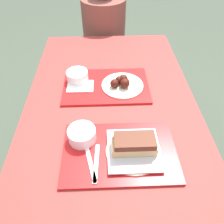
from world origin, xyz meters
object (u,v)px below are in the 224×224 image
object	(u,v)px
bowl_coleslaw_far	(77,76)
wings_plate_far	(122,83)
bowl_coleslaw_near	(82,134)
person_seated_across	(104,27)
brisket_sandwich_plate	(134,147)
tray_near	(120,152)
tray_far	(106,86)

from	to	relation	value
bowl_coleslaw_far	wings_plate_far	distance (m)	0.25
bowl_coleslaw_near	person_seated_across	world-z (taller)	person_seated_across
bowl_coleslaw_far	person_seated_across	size ratio (longest dim) A/B	0.17
wings_plate_far	person_seated_across	xyz separation A→B (m)	(-0.09, 0.83, -0.06)
bowl_coleslaw_near	brisket_sandwich_plate	size ratio (longest dim) A/B	0.52
brisket_sandwich_plate	wings_plate_far	distance (m)	0.42
bowl_coleslaw_near	brisket_sandwich_plate	xyz separation A→B (m)	(0.21, -0.07, -0.00)
tray_near	tray_far	world-z (taller)	same
tray_near	wings_plate_far	world-z (taller)	wings_plate_far
tray_near	person_seated_across	distance (m)	1.24
bowl_coleslaw_near	bowl_coleslaw_far	xyz separation A→B (m)	(-0.05, 0.41, 0.00)
tray_far	brisket_sandwich_plate	size ratio (longest dim) A/B	2.07
tray_near	wings_plate_far	distance (m)	0.42
bowl_coleslaw_near	bowl_coleslaw_far	distance (m)	0.41
wings_plate_far	person_seated_across	world-z (taller)	person_seated_across
bowl_coleslaw_far	tray_near	bearing A→B (deg)	-67.22
bowl_coleslaw_near	brisket_sandwich_plate	distance (m)	0.22
tray_near	brisket_sandwich_plate	world-z (taller)	brisket_sandwich_plate
bowl_coleslaw_far	wings_plate_far	xyz separation A→B (m)	(0.24, -0.06, -0.01)
bowl_coleslaw_near	bowl_coleslaw_far	size ratio (longest dim) A/B	1.00
tray_far	brisket_sandwich_plate	world-z (taller)	brisket_sandwich_plate
bowl_coleslaw_far	tray_far	bearing A→B (deg)	-16.55
brisket_sandwich_plate	bowl_coleslaw_far	distance (m)	0.54
brisket_sandwich_plate	wings_plate_far	xyz separation A→B (m)	(-0.02, 0.42, -0.01)
tray_far	wings_plate_far	xyz separation A→B (m)	(0.08, -0.01, 0.02)
brisket_sandwich_plate	bowl_coleslaw_far	world-z (taller)	brisket_sandwich_plate
tray_far	tray_near	bearing A→B (deg)	-83.96
tray_near	person_seated_across	xyz separation A→B (m)	(-0.05, 1.24, -0.04)
tray_near	bowl_coleslaw_far	world-z (taller)	bowl_coleslaw_far
tray_near	bowl_coleslaw_far	bearing A→B (deg)	112.78
person_seated_across	bowl_coleslaw_far	bearing A→B (deg)	-101.31
tray_near	wings_plate_far	bearing A→B (deg)	84.64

